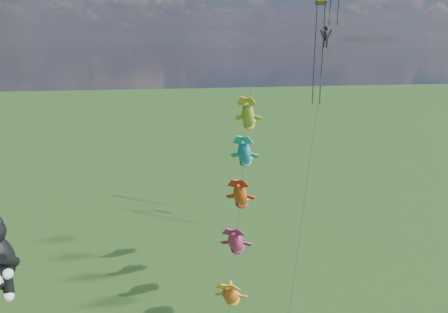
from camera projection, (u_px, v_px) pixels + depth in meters
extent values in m
sphere|color=white|center=(8.00, 274.00, 21.61)|extent=(0.54, 0.54, 0.54)
sphere|color=white|center=(9.00, 296.00, 22.77)|extent=(0.58, 0.58, 0.58)
cylinder|color=black|center=(238.00, 214.00, 27.38)|extent=(4.99, 15.05, 15.82)
ellipsoid|color=red|center=(231.00, 294.00, 24.95)|extent=(1.64, 2.68, 2.52)
ellipsoid|color=#D8336B|center=(236.00, 242.00, 26.49)|extent=(1.64, 2.68, 2.52)
ellipsoid|color=orange|center=(240.00, 195.00, 28.04)|extent=(1.64, 2.68, 2.52)
ellipsoid|color=blue|center=(244.00, 153.00, 29.58)|extent=(1.64, 2.68, 2.52)
ellipsoid|color=green|center=(248.00, 116.00, 31.12)|extent=(1.64, 2.68, 2.52)
cylinder|color=black|center=(315.00, 125.00, 32.71)|extent=(8.26, 14.99, 24.60)
cube|color=#258D1F|center=(321.00, 2.00, 35.54)|extent=(1.01, 0.90, 0.49)
cylinder|color=black|center=(315.00, 56.00, 36.59)|extent=(0.08, 0.08, 8.52)
cylinder|color=black|center=(322.00, 56.00, 36.70)|extent=(0.08, 0.08, 8.52)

